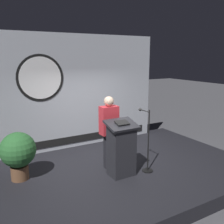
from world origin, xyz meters
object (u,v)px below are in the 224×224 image
microphone_stand (147,150)px  potted_plant (18,152)px  speaker_person (109,132)px  podium (121,149)px

microphone_stand → potted_plant: (-2.55, 0.99, 0.12)m
speaker_person → microphone_stand: (0.63, -0.58, -0.36)m
microphone_stand → potted_plant: size_ratio=1.38×
microphone_stand → potted_plant: 2.73m
speaker_person → potted_plant: (-1.91, 0.40, -0.24)m
podium → potted_plant: size_ratio=1.20×
speaker_person → microphone_stand: size_ratio=1.18×
speaker_person → microphone_stand: speaker_person is taller
podium → speaker_person: (-0.03, 0.48, 0.26)m
podium → potted_plant: 2.14m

